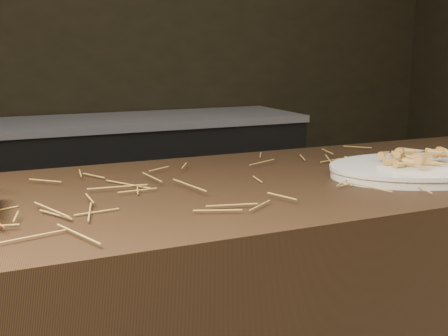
% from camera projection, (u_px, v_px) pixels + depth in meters
% --- Properties ---
extents(back_counter, '(1.82, 0.62, 0.84)m').
position_uv_depth(back_counter, '(142.00, 190.00, 3.19)').
color(back_counter, black).
rests_on(back_counter, ground).
extents(straw_bedding, '(1.40, 0.60, 0.02)m').
position_uv_depth(straw_bedding, '(231.00, 180.00, 1.29)').
color(straw_bedding, '#AF8637').
rests_on(straw_bedding, main_counter).
extents(serving_platter, '(0.50, 0.38, 0.02)m').
position_uv_depth(serving_platter, '(419.00, 171.00, 1.38)').
color(serving_platter, white).
rests_on(serving_platter, main_counter).
extents(roasted_veg_heap, '(0.25, 0.20, 0.05)m').
position_uv_depth(roasted_veg_heap, '(420.00, 156.00, 1.37)').
color(roasted_veg_heap, '#B37736').
rests_on(roasted_veg_heap, serving_platter).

